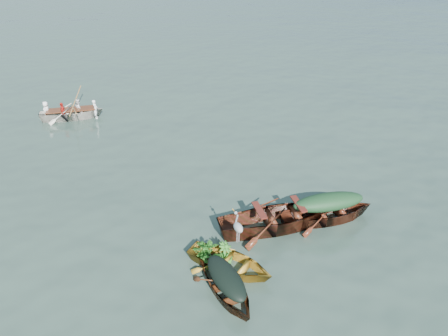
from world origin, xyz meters
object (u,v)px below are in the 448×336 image
object	(u,v)px
yellow_dinghy	(230,269)
dark_covered_boat	(226,293)
open_wooden_boat	(278,228)
rowed_boat	(73,119)
heron	(238,232)
green_tarp_boat	(326,221)

from	to	relation	value
yellow_dinghy	dark_covered_boat	xyz separation A→B (m)	(-0.45, -0.73, 0.00)
dark_covered_boat	open_wooden_boat	xyz separation A→B (m)	(2.55, 1.73, 0.00)
rowed_boat	heron	world-z (taller)	heron
green_tarp_boat	heron	world-z (taller)	heron
yellow_dinghy	green_tarp_boat	bearing A→B (deg)	-25.24
open_wooden_boat	dark_covered_boat	bearing A→B (deg)	133.94
yellow_dinghy	heron	distance (m)	1.03
dark_covered_boat	open_wooden_boat	distance (m)	3.08
open_wooden_boat	rowed_boat	size ratio (longest dim) A/B	1.27
open_wooden_boat	heron	bearing A→B (deg)	120.45
rowed_boat	green_tarp_boat	bearing A→B (deg)	-140.51
heron	open_wooden_boat	bearing A→B (deg)	-15.12
heron	yellow_dinghy	bearing A→B (deg)	-174.81
green_tarp_boat	open_wooden_boat	size ratio (longest dim) A/B	0.81
yellow_dinghy	dark_covered_boat	bearing A→B (deg)	-157.52
dark_covered_boat	heron	size ratio (longest dim) A/B	3.44
open_wooden_boat	heron	size ratio (longest dim) A/B	5.57
dark_covered_boat	green_tarp_boat	world-z (taller)	green_tarp_boat
yellow_dinghy	heron	xyz separation A→B (m)	(0.42, 0.36, 0.86)
heron	rowed_boat	bearing A→B (deg)	67.10
open_wooden_boat	heron	xyz separation A→B (m)	(-1.68, -0.63, 0.86)
dark_covered_boat	heron	xyz separation A→B (m)	(0.87, 1.10, 0.86)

